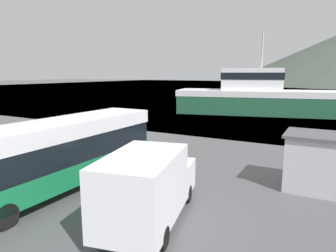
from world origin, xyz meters
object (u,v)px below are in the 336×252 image
(fishing_boat, at_px, (266,97))
(storage_bin, at_px, (65,144))
(tour_bus, at_px, (63,150))
(delivery_van, at_px, (148,185))
(dock_kiosk, at_px, (316,162))

(fishing_boat, xyz_separation_m, storage_bin, (-7.40, -26.44, -1.52))
(fishing_boat, distance_m, storage_bin, 27.50)
(tour_bus, relative_size, fishing_boat, 0.43)
(delivery_van, height_order, fishing_boat, fishing_boat)
(fishing_boat, bearing_deg, tour_bus, -19.20)
(storage_bin, relative_size, dock_kiosk, 0.53)
(delivery_van, distance_m, storage_bin, 10.57)
(tour_bus, bearing_deg, storage_bin, 137.63)
(fishing_boat, bearing_deg, storage_bin, -29.04)
(delivery_van, height_order, dock_kiosk, delivery_van)
(delivery_van, xyz_separation_m, storage_bin, (-9.37, 4.86, -0.63))
(storage_bin, bearing_deg, dock_kiosk, 5.14)
(dock_kiosk, bearing_deg, delivery_van, -128.83)
(delivery_van, relative_size, fishing_boat, 0.24)
(dock_kiosk, bearing_deg, storage_bin, -174.86)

